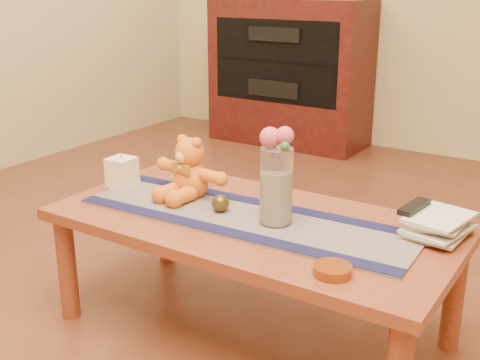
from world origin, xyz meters
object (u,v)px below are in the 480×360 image
Objects in this scene: glass_vase at (276,186)px; amber_dish at (333,270)px; pillar_candle at (122,172)px; teddy_bear at (191,168)px; tv_remote at (414,207)px; book_bottom at (413,227)px; bronze_ball at (220,203)px.

amber_dish is at bearing -35.98° from glass_vase.
teddy_bear is at bearing 12.57° from pillar_candle.
amber_dish is (-0.09, -0.43, -0.07)m from tv_remote.
glass_vase is at bearing -148.50° from book_bottom.
book_bottom is 2.01× the size of amber_dish.
tv_remote is at bearing 10.46° from pillar_candle.
teddy_bear is at bearing 157.35° from bronze_ball.
pillar_candle is at bearing -162.35° from tv_remote.
teddy_bear is 2.92× the size of amber_dish.
pillar_candle is 1.86× the size of bronze_ball.
book_bottom is (0.41, 0.21, -0.13)m from glass_vase.
tv_remote is at bearing 78.28° from amber_dish.
glass_vase is 2.35× the size of amber_dish.
book_bottom is at bearing 16.93° from teddy_bear.
bronze_ball is at bearing -1.65° from pillar_candle.
pillar_candle reaches higher than tv_remote.
glass_vase is 0.24m from bronze_ball.
book_bottom is at bearing 10.95° from pillar_candle.
pillar_candle is 0.45× the size of glass_vase.
pillar_candle is 0.52× the size of book_bottom.
glass_vase is 0.45m from tv_remote.
glass_vase reaches higher than tv_remote.
pillar_candle reaches higher than book_bottom.
bronze_ball is at bearing -175.35° from glass_vase.
glass_vase is at bearing 4.65° from bronze_ball.
tv_remote is (0.62, 0.22, 0.05)m from bronze_ball.
book_bottom is at bearing 20.11° from bronze_ball.
teddy_bear reaches higher than tv_remote.
bronze_ball is 0.66m from book_bottom.
glass_vase reaches higher than book_bottom.
pillar_candle is 1.05× the size of amber_dish.
amber_dish is at bearing -21.78° from bronze_ball.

